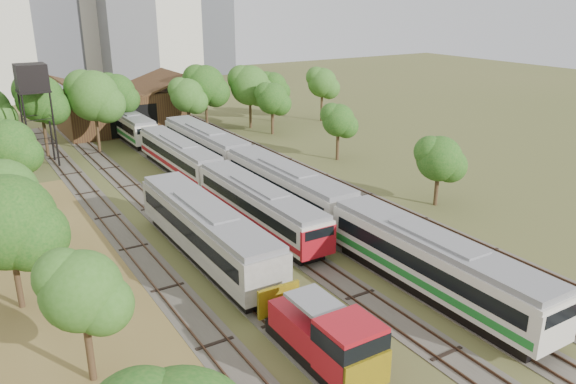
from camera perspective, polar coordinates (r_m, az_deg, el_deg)
ground at (r=35.47m, az=13.16°, el=-11.55°), size 240.00×240.00×0.00m
dry_grass_patch at (r=34.35m, az=-20.33°, el=-13.40°), size 14.00×60.00×0.04m
tracks at (r=53.90m, az=-6.17°, el=-0.19°), size 24.60×80.00×0.19m
railcar_red_set at (r=52.77m, az=-7.53°, el=1.42°), size 2.87×34.58×3.54m
railcar_green_set at (r=48.95m, az=-0.08°, el=0.43°), size 3.18×52.08×3.94m
railcar_rear at (r=77.69m, az=-15.97°, el=6.62°), size 2.88×16.08×3.56m
shunter_locomotive at (r=28.96m, az=4.10°, el=-14.72°), size 2.71×8.10×3.55m
old_grey_coach at (r=40.25m, az=-8.33°, el=-3.88°), size 3.26×18.00×4.03m
water_tower at (r=66.86m, az=-24.59°, el=10.26°), size 3.23×3.23×11.16m
rail_pile_far at (r=45.98m, az=13.17°, el=-4.01°), size 0.44×7.10×0.23m
maintenance_shed at (r=83.19m, az=-16.51°, el=8.09°), size 16.45×11.55×7.58m
tree_band_left at (r=45.89m, az=-26.66°, el=1.22°), size 7.27×74.50×8.37m
tree_band_far at (r=74.93m, az=-13.62°, el=9.73°), size 49.93×10.95×9.82m
tree_band_right at (r=64.15m, az=4.72°, el=7.25°), size 5.54×35.91×7.01m
tower_far_right at (r=142.68m, az=-8.85°, el=17.45°), size 12.00×12.00×28.00m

